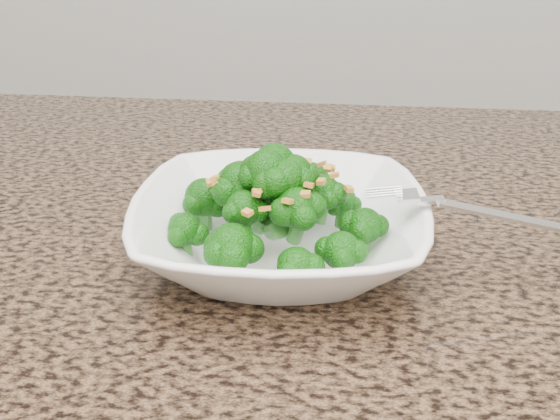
# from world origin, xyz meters

# --- Properties ---
(granite_counter) EXTENTS (1.64, 1.04, 0.03)m
(granite_counter) POSITION_xyz_m (0.00, 0.30, 0.89)
(granite_counter) COLOR brown
(granite_counter) RESTS_ON cabinet
(bowl) EXTENTS (0.27, 0.27, 0.06)m
(bowl) POSITION_xyz_m (0.09, 0.33, 0.93)
(bowl) COLOR white
(bowl) RESTS_ON granite_counter
(broccoli_pile) EXTENTS (0.22, 0.22, 0.07)m
(broccoli_pile) POSITION_xyz_m (0.09, 0.33, 0.99)
(broccoli_pile) COLOR #125A0A
(broccoli_pile) RESTS_ON bowl
(garlic_topping) EXTENTS (0.13, 0.13, 0.01)m
(garlic_topping) POSITION_xyz_m (0.09, 0.33, 1.03)
(garlic_topping) COLOR gold
(garlic_topping) RESTS_ON broccoli_pile
(fork) EXTENTS (0.18, 0.04, 0.01)m
(fork) POSITION_xyz_m (0.21, 0.33, 0.97)
(fork) COLOR silver
(fork) RESTS_ON bowl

